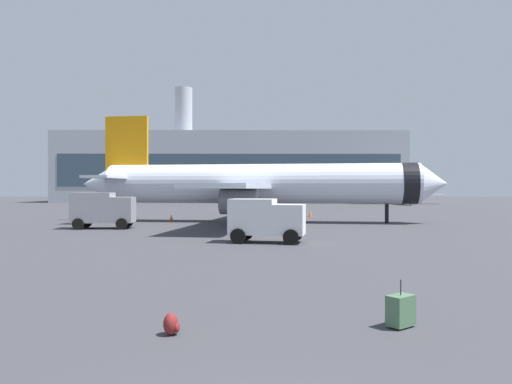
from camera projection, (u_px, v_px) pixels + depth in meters
airplane_at_gate at (257, 184)px, 48.19m from camera, size 35.70×32.36×10.50m
airplane_taxiing at (400, 194)px, 104.92m from camera, size 19.03×21.16×6.24m
service_truck at (103, 209)px, 40.11m from camera, size 4.88×2.69×2.90m
cargo_van at (266, 218)px, 29.59m from camera, size 4.72×3.09×2.60m
safety_cone_near at (310, 214)px, 57.47m from camera, size 0.44×0.44×0.66m
safety_cone_mid at (79, 219)px, 46.15m from camera, size 0.44×0.44×0.73m
safety_cone_far at (171, 218)px, 49.63m from camera, size 0.44×0.44×0.66m
rolling_suitcase at (401, 310)px, 11.48m from camera, size 0.75×0.71×1.10m
traveller_backpack at (171, 324)px, 10.88m from camera, size 0.36×0.40×0.48m
terminal_building at (231, 168)px, 126.06m from camera, size 83.09×23.48×28.71m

